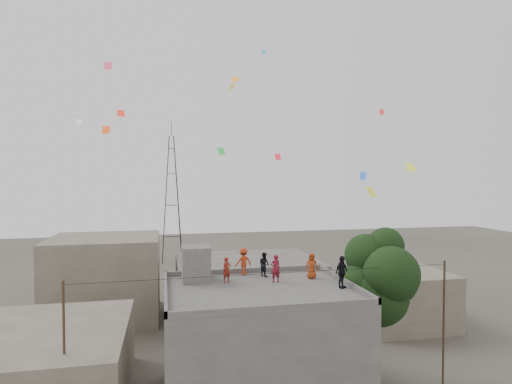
# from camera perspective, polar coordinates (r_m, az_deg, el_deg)

# --- Properties ---
(main_building) EXTENTS (10.00, 8.00, 6.10)m
(main_building) POSITION_cam_1_polar(r_m,az_deg,el_deg) (24.49, 0.45, -19.72)
(main_building) COLOR #524F4C
(main_building) RESTS_ON ground
(parapet) EXTENTS (10.00, 8.00, 0.30)m
(parapet) POSITION_cam_1_polar(r_m,az_deg,el_deg) (23.49, 0.45, -12.45)
(parapet) COLOR #524F4C
(parapet) RESTS_ON main_building
(stair_head_box) EXTENTS (1.60, 1.80, 2.00)m
(stair_head_box) POSITION_cam_1_polar(r_m,az_deg,el_deg) (25.37, -8.02, -9.41)
(stair_head_box) COLOR #524F4C
(stair_head_box) RESTS_ON main_building
(neighbor_west) EXTENTS (8.00, 10.00, 4.00)m
(neighbor_west) POSITION_cam_1_polar(r_m,az_deg,el_deg) (26.94, -25.79, -20.25)
(neighbor_west) COLOR #62594D
(neighbor_west) RESTS_ON ground
(neighbor_north) EXTENTS (12.00, 9.00, 5.00)m
(neighbor_north) POSITION_cam_1_polar(r_m,az_deg,el_deg) (38.10, -1.20, -12.62)
(neighbor_north) COLOR #524F4C
(neighbor_north) RESTS_ON ground
(neighbor_northwest) EXTENTS (9.00, 8.00, 7.00)m
(neighbor_northwest) POSITION_cam_1_polar(r_m,az_deg,el_deg) (39.50, -19.46, -10.72)
(neighbor_northwest) COLOR #62594D
(neighbor_northwest) RESTS_ON ground
(neighbor_east) EXTENTS (7.00, 8.00, 4.40)m
(neighbor_east) POSITION_cam_1_polar(r_m,az_deg,el_deg) (38.65, 18.24, -12.97)
(neighbor_east) COLOR #62594D
(neighbor_east) RESTS_ON ground
(tree) EXTENTS (4.90, 4.60, 9.10)m
(tree) POSITION_cam_1_polar(r_m,az_deg,el_deg) (26.59, 16.16, -11.14)
(tree) COLOR black
(tree) RESTS_ON ground
(utility_line) EXTENTS (20.12, 0.62, 7.40)m
(utility_line) POSITION_cam_1_polar(r_m,az_deg,el_deg) (23.18, 2.43, -18.94)
(utility_line) COLOR black
(utility_line) RESTS_ON ground
(transmission_tower) EXTENTS (2.97, 2.97, 20.01)m
(transmission_tower) POSITION_cam_1_polar(r_m,az_deg,el_deg) (62.30, -11.16, -0.85)
(transmission_tower) COLOR black
(transmission_tower) RESTS_ON ground
(person_red_adult) EXTENTS (0.62, 0.45, 1.58)m
(person_red_adult) POSITION_cam_1_polar(r_m,az_deg,el_deg) (24.82, 2.61, -10.15)
(person_red_adult) COLOR maroon
(person_red_adult) RESTS_ON main_building
(person_orange_child) EXTENTS (0.86, 0.71, 1.50)m
(person_orange_child) POSITION_cam_1_polar(r_m,az_deg,el_deg) (25.90, 7.43, -9.74)
(person_orange_child) COLOR #A03712
(person_orange_child) RESTS_ON main_building
(person_dark_child) EXTENTS (0.81, 0.88, 1.45)m
(person_dark_child) POSITION_cam_1_polar(r_m,az_deg,el_deg) (26.30, 1.10, -9.60)
(person_dark_child) COLOR black
(person_dark_child) RESTS_ON main_building
(person_dark_adult) EXTENTS (1.10, 0.91, 1.75)m
(person_dark_adult) POSITION_cam_1_polar(r_m,az_deg,el_deg) (23.96, 11.35, -10.41)
(person_dark_adult) COLOR black
(person_dark_adult) RESTS_ON main_building
(person_orange_adult) EXTENTS (1.19, 0.85, 1.66)m
(person_orange_adult) POSITION_cam_1_polar(r_m,az_deg,el_deg) (26.55, -1.70, -9.26)
(person_orange_adult) COLOR #B03314
(person_orange_adult) RESTS_ON main_building
(person_red_child) EXTENTS (0.62, 0.53, 1.44)m
(person_red_child) POSITION_cam_1_polar(r_m,az_deg,el_deg) (24.82, -3.92, -10.32)
(person_red_child) COLOR maroon
(person_red_child) RESTS_ON main_building
(kites) EXTENTS (22.64, 16.50, 12.21)m
(kites) POSITION_cam_1_polar(r_m,az_deg,el_deg) (28.72, 1.68, 8.16)
(kites) COLOR #EC4E18
(kites) RESTS_ON ground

